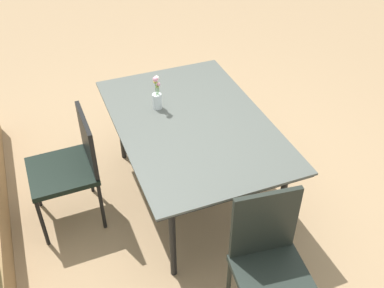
% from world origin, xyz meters
% --- Properties ---
extents(ground_plane, '(12.00, 12.00, 0.00)m').
position_xyz_m(ground_plane, '(0.00, 0.00, 0.00)').
color(ground_plane, '#9E7F5B').
extents(dining_table, '(1.62, 1.07, 0.74)m').
position_xyz_m(dining_table, '(0.06, -0.07, 0.69)').
color(dining_table, '#4C514C').
rests_on(dining_table, ground).
extents(chair_end_left, '(0.46, 0.46, 0.96)m').
position_xyz_m(chair_end_left, '(-1.10, -0.08, 0.55)').
color(chair_end_left, '#1F2823').
rests_on(chair_end_left, ground).
extents(chair_far_side, '(0.47, 0.47, 0.88)m').
position_xyz_m(chair_far_side, '(0.18, 0.81, 0.52)').
color(chair_far_side, black).
rests_on(chair_far_side, ground).
extents(flower_vase, '(0.07, 0.07, 0.28)m').
position_xyz_m(flower_vase, '(0.32, 0.10, 0.84)').
color(flower_vase, silver).
rests_on(flower_vase, dining_table).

